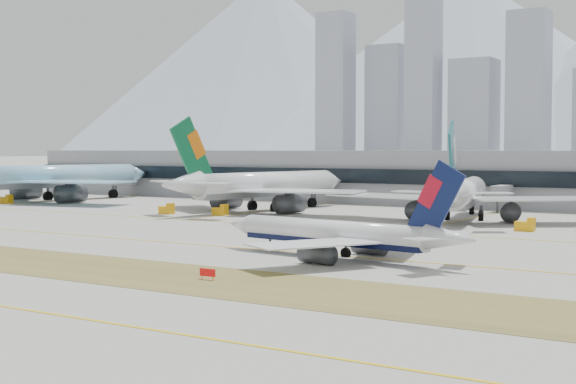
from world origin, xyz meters
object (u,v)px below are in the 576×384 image
Objects in this scene: taxiing_airliner at (341,235)px; widebody_eva at (260,186)px; terminal at (435,176)px; widebody_korean at (52,178)px; widebody_cathay at (464,195)px.

widebody_eva is (-58.19, 66.58, 2.73)m from taxiing_airliner.
terminal is (23.59, 55.98, 1.38)m from widebody_eva.
taxiing_airliner is 0.59× the size of widebody_korean.
taxiing_airliner is 127.41m from terminal.
widebody_cathay is (-6.30, 67.48, 2.17)m from taxiing_airliner.
widebody_korean reaches higher than widebody_eva.
widebody_korean reaches higher than terminal.
widebody_cathay reaches higher than terminal.
terminal is (-28.30, 55.07, 1.93)m from widebody_cathay.
widebody_eva reaches higher than taxiing_airliner.
widebody_cathay is (126.52, 0.88, -1.20)m from widebody_korean.
taxiing_airliner is at bearing -128.84° from widebody_eva.
widebody_cathay is 0.20× the size of terminal.
widebody_korean is 126.53m from widebody_cathay.
widebody_korean is 1.23× the size of widebody_cathay.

